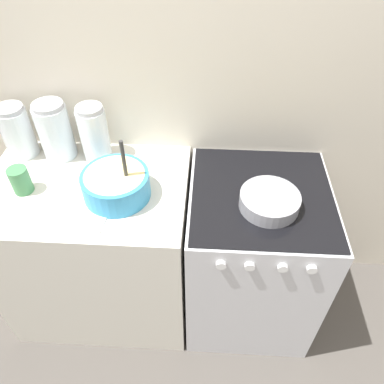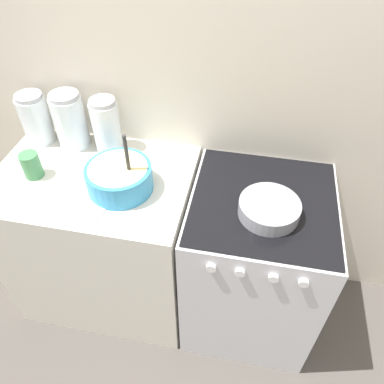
{
  "view_description": "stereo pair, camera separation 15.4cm",
  "coord_description": "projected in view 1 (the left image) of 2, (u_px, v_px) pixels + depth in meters",
  "views": [
    {
      "loc": [
        0.09,
        -0.86,
        2.01
      ],
      "look_at": [
        0.03,
        0.26,
        0.94
      ],
      "focal_mm": 35.0,
      "sensor_mm": 36.0,
      "label": 1
    },
    {
      "loc": [
        0.25,
        -0.84,
        2.01
      ],
      "look_at": [
        0.03,
        0.26,
        0.94
      ],
      "focal_mm": 35.0,
      "sensor_mm": 36.0,
      "label": 2
    }
  ],
  "objects": [
    {
      "name": "ground_plane",
      "position": [
        184.0,
        351.0,
        2.01
      ],
      "size": [
        12.0,
        12.0,
        0.0
      ],
      "primitive_type": "plane",
      "color": "#4C4742"
    },
    {
      "name": "baking_pan",
      "position": [
        270.0,
        200.0,
        1.53
      ],
      "size": [
        0.25,
        0.25,
        0.07
      ],
      "color": "gray",
      "rests_on": "stove"
    },
    {
      "name": "countertop_cabinet",
      "position": [
        101.0,
        249.0,
        1.95
      ],
      "size": [
        0.9,
        0.63,
        0.89
      ],
      "color": "silver",
      "rests_on": "ground_plane"
    },
    {
      "name": "storage_jar_left",
      "position": [
        18.0,
        134.0,
        1.74
      ],
      "size": [
        0.14,
        0.14,
        0.25
      ],
      "color": "silver",
      "rests_on": "countertop_cabinet"
    },
    {
      "name": "stove",
      "position": [
        251.0,
        256.0,
        1.92
      ],
      "size": [
        0.63,
        0.65,
        0.89
      ],
      "color": "silver",
      "rests_on": "ground_plane"
    },
    {
      "name": "recipe_page",
      "position": [
        86.0,
        214.0,
        1.52
      ],
      "size": [
        0.21,
        0.25,
        0.01
      ],
      "color": "white",
      "rests_on": "countertop_cabinet"
    },
    {
      "name": "wall_back",
      "position": [
        191.0,
        87.0,
        1.65
      ],
      "size": [
        4.81,
        0.05,
        2.4
      ],
      "color": "beige",
      "rests_on": "ground_plane"
    },
    {
      "name": "mixing_bowl",
      "position": [
        116.0,
        184.0,
        1.56
      ],
      "size": [
        0.28,
        0.28,
        0.28
      ],
      "color": "#338CBF",
      "rests_on": "countertop_cabinet"
    },
    {
      "name": "tin_can",
      "position": [
        20.0,
        180.0,
        1.58
      ],
      "size": [
        0.08,
        0.08,
        0.12
      ],
      "color": "#3F7F4C",
      "rests_on": "countertop_cabinet"
    },
    {
      "name": "storage_jar_middle",
      "position": [
        56.0,
        134.0,
        1.72
      ],
      "size": [
        0.15,
        0.15,
        0.28
      ],
      "color": "silver",
      "rests_on": "countertop_cabinet"
    },
    {
      "name": "storage_jar_right",
      "position": [
        95.0,
        136.0,
        1.72
      ],
      "size": [
        0.13,
        0.13,
        0.27
      ],
      "color": "silver",
      "rests_on": "countertop_cabinet"
    }
  ]
}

